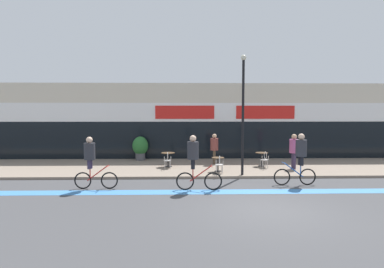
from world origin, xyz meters
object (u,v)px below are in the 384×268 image
(cyclist_2, at_px, (195,159))
(pedestrian_near_end, at_px, (294,148))
(cyclist_0, at_px, (300,155))
(bistro_table_2, at_px, (262,156))
(cyclist_1, at_px, (91,159))
(cafe_chair_1_near, at_px, (219,163))
(lamp_post, at_px, (243,107))
(pedestrian_far_end, at_px, (214,146))
(cafe_chair_0_near, at_px, (168,159))
(bistro_table_0, at_px, (168,157))
(bistro_table_1, at_px, (218,162))
(planter_pot, at_px, (140,147))
(cafe_chair_2_near, at_px, (265,159))

(cyclist_2, xyz_separation_m, pedestrian_near_end, (5.39, 3.88, -0.05))
(cyclist_2, bearing_deg, cyclist_0, 10.81)
(cyclist_0, height_order, pedestrian_near_end, cyclist_0)
(bistro_table_2, distance_m, cyclist_1, 9.16)
(cafe_chair_1_near, bearing_deg, cyclist_1, 115.97)
(lamp_post, height_order, pedestrian_far_end, lamp_post)
(cafe_chair_0_near, distance_m, cyclist_0, 6.66)
(cafe_chair_0_near, xyz_separation_m, cyclist_2, (1.30, -3.98, 0.62))
(pedestrian_near_end, bearing_deg, lamp_post, 24.07)
(lamp_post, distance_m, cyclist_1, 7.14)
(bistro_table_0, distance_m, bistro_table_1, 2.95)
(bistro_table_2, distance_m, pedestrian_far_end, 2.73)
(cyclist_0, xyz_separation_m, pedestrian_near_end, (0.93, 3.17, -0.07))
(cafe_chair_1_near, relative_size, planter_pot, 0.61)
(cafe_chair_0_near, distance_m, cyclist_1, 4.70)
(lamp_post, relative_size, cyclist_0, 2.57)
(bistro_table_0, relative_size, planter_pot, 0.52)
(bistro_table_1, distance_m, cyclist_1, 6.19)
(bistro_table_2, xyz_separation_m, lamp_post, (-1.53, -2.34, 2.69))
(cafe_chair_1_near, relative_size, cyclist_2, 0.41)
(bistro_table_0, xyz_separation_m, cafe_chair_1_near, (2.59, -2.03, -0.04))
(bistro_table_2, relative_size, planter_pot, 0.51)
(lamp_post, bearing_deg, pedestrian_far_end, 108.20)
(lamp_post, distance_m, pedestrian_far_end, 3.97)
(planter_pot, xyz_separation_m, pedestrian_far_end, (4.50, -1.54, 0.23))
(lamp_post, xyz_separation_m, cyclist_2, (-2.35, -2.33, -2.09))
(cafe_chair_1_near, height_order, lamp_post, lamp_post)
(lamp_post, bearing_deg, cyclist_1, -162.47)
(bistro_table_2, bearing_deg, bistro_table_1, -150.54)
(planter_pot, height_order, lamp_post, lamp_post)
(bistro_table_0, xyz_separation_m, bistro_table_2, (5.19, 0.06, -0.02))
(lamp_post, xyz_separation_m, cyclist_0, (2.11, -1.62, -2.07))
(bistro_table_0, distance_m, planter_pot, 3.06)
(bistro_table_2, height_order, pedestrian_near_end, pedestrian_near_end)
(cafe_chair_1_near, distance_m, cyclist_1, 5.92)
(cafe_chair_2_near, height_order, cyclist_2, cyclist_2)
(bistro_table_2, distance_m, pedestrian_near_end, 1.79)
(cyclist_1, relative_size, pedestrian_near_end, 1.15)
(bistro_table_0, bearing_deg, bistro_table_2, 0.68)
(pedestrian_near_end, height_order, pedestrian_far_end, pedestrian_near_end)
(cafe_chair_2_near, bearing_deg, bistro_table_1, 104.70)
(planter_pot, distance_m, cyclist_2, 7.71)
(cafe_chair_2_near, bearing_deg, cyclist_1, 111.90)
(cyclist_1, height_order, pedestrian_near_end, cyclist_1)
(cafe_chair_2_near, bearing_deg, pedestrian_near_end, -99.35)
(cafe_chair_0_near, distance_m, planter_pot, 3.58)
(cafe_chair_1_near, xyz_separation_m, cyclist_0, (3.18, -1.87, 0.64))
(cafe_chair_0_near, bearing_deg, cafe_chair_1_near, -123.29)
(bistro_table_0, relative_size, pedestrian_near_end, 0.42)
(bistro_table_1, height_order, cyclist_2, cyclist_2)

